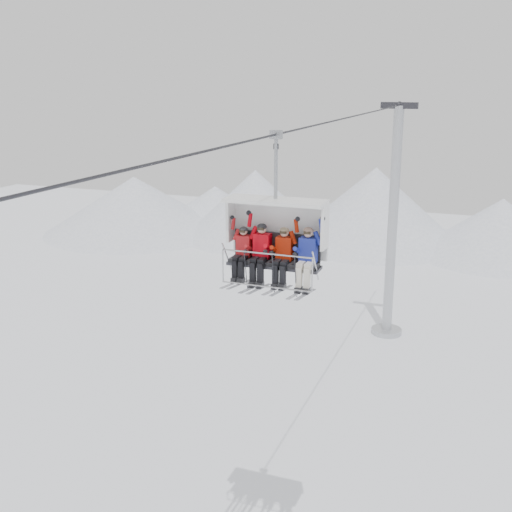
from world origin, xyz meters
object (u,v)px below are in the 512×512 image
(skier_far_left, at_px, (242,251))
(skier_center_left, at_px, (261,251))
(chairlift_carrier, at_px, (277,231))
(skier_far_right, at_px, (307,255))
(lift_tower_right, at_px, (392,240))
(skier_center_right, at_px, (283,254))

(skier_far_left, distance_m, skier_center_left, 0.53)
(chairlift_carrier, distance_m, skier_far_right, 1.10)
(lift_tower_right, bearing_deg, skier_far_left, -92.40)
(lift_tower_right, distance_m, chairlift_carrier, 21.01)
(skier_center_left, bearing_deg, skier_center_right, -0.51)
(lift_tower_right, xyz_separation_m, chairlift_carrier, (0.00, -20.42, 4.96))
(skier_center_left, xyz_separation_m, skier_center_right, (0.63, -0.01, -0.02))
(skier_far_left, relative_size, skier_far_right, 0.96)
(chairlift_carrier, relative_size, skier_center_left, 2.27)
(lift_tower_right, relative_size, skier_far_left, 7.99)
(chairlift_carrier, height_order, skier_center_left, chairlift_carrier)
(skier_center_left, height_order, skier_far_right, skier_far_right)
(skier_far_left, bearing_deg, skier_far_right, 0.50)
(skier_center_right, bearing_deg, chairlift_carrier, 132.38)
(skier_center_left, bearing_deg, skier_far_right, 0.01)
(chairlift_carrier, xyz_separation_m, skier_far_right, (0.93, -0.31, -0.49))
(skier_far_left, bearing_deg, skier_center_left, 1.68)
(lift_tower_right, bearing_deg, skier_far_right, -87.42)
(skier_far_left, distance_m, skier_far_right, 1.80)
(lift_tower_right, height_order, skier_center_left, lift_tower_right)
(lift_tower_right, bearing_deg, skier_center_right, -89.21)
(lift_tower_right, relative_size, skier_far_right, 7.66)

